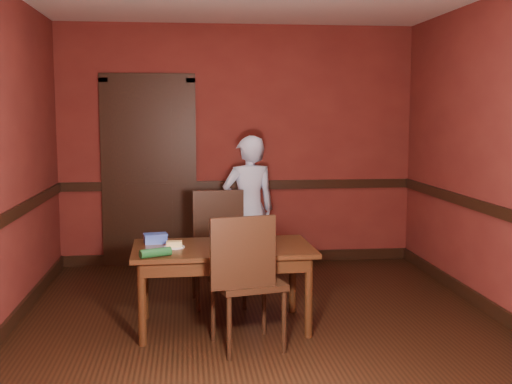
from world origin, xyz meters
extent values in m
cube|color=black|center=(0.00, 0.00, 0.00)|extent=(4.00, 4.50, 0.01)
cube|color=maroon|center=(0.00, 2.25, 1.35)|extent=(4.00, 0.02, 2.70)
cube|color=maroon|center=(0.00, -2.25, 1.35)|extent=(4.00, 0.02, 2.70)
cube|color=maroon|center=(2.00, 0.00, 1.35)|extent=(0.02, 4.50, 2.70)
cube|color=black|center=(0.00, 2.23, 0.90)|extent=(4.00, 0.03, 0.10)
cube|color=black|center=(-1.99, 0.00, 0.90)|extent=(0.03, 4.50, 0.10)
cube|color=black|center=(1.99, 0.00, 0.90)|extent=(0.03, 4.50, 0.10)
cube|color=black|center=(0.00, 2.23, 0.06)|extent=(4.00, 0.03, 0.12)
cube|color=black|center=(-1.99, 0.00, 0.06)|extent=(0.03, 4.50, 0.12)
cube|color=black|center=(1.99, 0.00, 0.06)|extent=(0.03, 4.50, 0.12)
cube|color=black|center=(-1.00, 2.21, 1.02)|extent=(0.85, 0.04, 2.05)
cube|color=black|center=(-1.48, 2.23, 1.02)|extent=(0.10, 0.06, 2.15)
cube|color=black|center=(-0.52, 2.23, 1.02)|extent=(0.10, 0.06, 2.15)
cube|color=black|center=(-1.00, 2.23, 2.10)|extent=(1.05, 0.06, 0.10)
cube|color=black|center=(-0.30, -0.02, 0.33)|extent=(1.44, 0.84, 0.66)
imported|color=#B1C2E6|center=(0.04, 1.35, 0.75)|extent=(0.61, 0.46, 1.49)
cylinder|color=silver|center=(-0.28, -0.03, 0.67)|extent=(0.23, 0.23, 0.01)
cube|color=tan|center=(-0.28, -0.03, 0.68)|extent=(0.11, 0.10, 0.02)
ellipsoid|color=green|center=(-0.28, -0.03, 0.70)|extent=(0.10, 0.09, 0.02)
cylinder|color=red|center=(-0.30, -0.02, 0.72)|extent=(0.04, 0.04, 0.01)
cylinder|color=red|center=(-0.25, -0.04, 0.72)|extent=(0.04, 0.04, 0.01)
cylinder|color=#97BE63|center=(-0.31, -0.06, 0.72)|extent=(0.03, 0.03, 0.01)
cylinder|color=#97BE63|center=(-0.26, -0.01, 0.72)|extent=(0.03, 0.03, 0.01)
cylinder|color=#97BE63|center=(-0.28, -0.03, 0.72)|extent=(0.03, 0.03, 0.01)
cylinder|color=#4D873C|center=(-0.09, -0.15, 0.70)|extent=(0.07, 0.07, 0.08)
cylinder|color=#B9B8B1|center=(-0.09, -0.15, 0.75)|extent=(0.08, 0.08, 0.01)
cylinder|color=silver|center=(-0.69, -0.02, 0.67)|extent=(0.16, 0.16, 0.01)
cube|color=#DBC775|center=(-0.69, -0.02, 0.69)|extent=(0.12, 0.08, 0.04)
cube|color=#3150B9|center=(-0.84, 0.17, 0.70)|extent=(0.20, 0.15, 0.07)
cube|color=#3150B9|center=(-0.84, 0.17, 0.74)|extent=(0.21, 0.16, 0.01)
cylinder|color=#15481F|center=(-0.82, -0.34, 0.70)|extent=(0.24, 0.16, 0.07)
camera|label=1|loc=(-0.58, -5.00, 1.71)|focal=45.00mm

